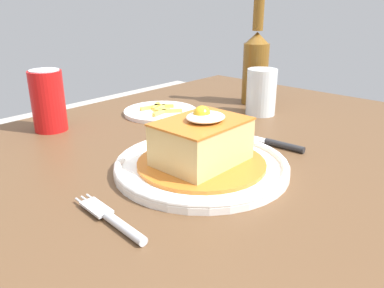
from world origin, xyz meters
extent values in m
cube|color=brown|center=(0.00, 0.00, 0.72)|extent=(1.16, 0.89, 0.04)
cylinder|color=brown|center=(0.50, 0.36, 0.35)|extent=(0.07, 0.07, 0.70)
cylinder|color=white|center=(-0.06, -0.03, 0.75)|extent=(0.27, 0.27, 0.01)
torus|color=white|center=(-0.06, -0.03, 0.75)|extent=(0.27, 0.27, 0.01)
cylinder|color=#C66B23|center=(-0.06, -0.03, 0.75)|extent=(0.20, 0.20, 0.01)
cube|color=#DBB770|center=(-0.06, -0.03, 0.79)|extent=(0.14, 0.10, 0.06)
cube|color=#C66B23|center=(-0.06, -0.03, 0.82)|extent=(0.14, 0.10, 0.00)
ellipsoid|color=white|center=(-0.06, -0.04, 0.83)|extent=(0.06, 0.06, 0.01)
sphere|color=yellow|center=(-0.06, -0.03, 0.83)|extent=(0.03, 0.03, 0.03)
cylinder|color=silver|center=(-0.25, -0.08, 0.75)|extent=(0.02, 0.08, 0.01)
cube|color=silver|center=(-0.25, -0.01, 0.75)|extent=(0.03, 0.05, 0.00)
cylinder|color=silver|center=(-0.24, 0.01, 0.75)|extent=(0.01, 0.03, 0.00)
cylinder|color=silver|center=(-0.25, 0.01, 0.75)|extent=(0.01, 0.03, 0.00)
cylinder|color=silver|center=(-0.25, 0.01, 0.75)|extent=(0.01, 0.03, 0.00)
cylinder|color=#262628|center=(0.11, -0.08, 0.75)|extent=(0.02, 0.08, 0.01)
cube|color=silver|center=(0.10, 0.00, 0.75)|extent=(0.03, 0.09, 0.00)
cylinder|color=red|center=(-0.12, 0.33, 0.80)|extent=(0.07, 0.07, 0.12)
cylinder|color=silver|center=(-0.12, 0.33, 0.86)|extent=(0.06, 0.06, 0.00)
cylinder|color=brown|center=(0.34, 0.14, 0.82)|extent=(0.06, 0.06, 0.15)
cone|color=brown|center=(0.34, 0.14, 0.90)|extent=(0.06, 0.06, 0.03)
cylinder|color=brown|center=(0.34, 0.14, 0.96)|extent=(0.03, 0.03, 0.08)
cylinder|color=#3F2314|center=(0.27, 0.07, 0.77)|extent=(0.06, 0.06, 0.06)
cylinder|color=silver|center=(0.27, 0.07, 0.79)|extent=(0.07, 0.07, 0.10)
cylinder|color=white|center=(0.11, 0.25, 0.74)|extent=(0.17, 0.17, 0.01)
cube|color=#EAC64C|center=(0.11, 0.25, 0.75)|extent=(0.05, 0.03, 0.01)
cube|color=#EAC64C|center=(0.12, 0.27, 0.75)|extent=(0.05, 0.04, 0.01)
cube|color=#EAC64C|center=(0.14, 0.26, 0.75)|extent=(0.04, 0.04, 0.01)
cube|color=#EAC64C|center=(0.11, 0.22, 0.75)|extent=(0.05, 0.04, 0.01)
cube|color=#EAC64C|center=(0.09, 0.22, 0.75)|extent=(0.06, 0.02, 0.01)
cube|color=#EAC64C|center=(0.10, 0.27, 0.75)|extent=(0.06, 0.02, 0.01)
camera|label=1|loc=(-0.49, -0.40, 1.00)|focal=36.59mm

